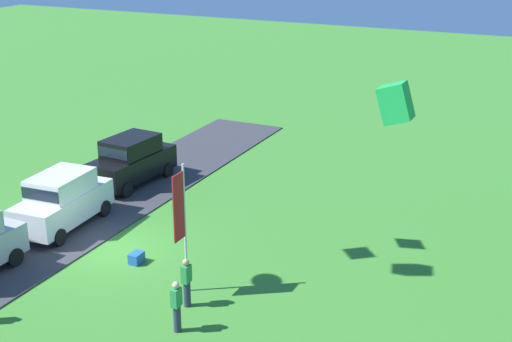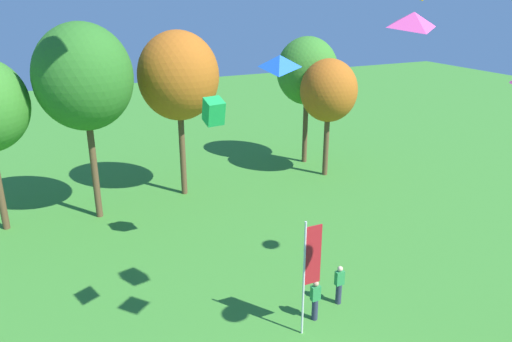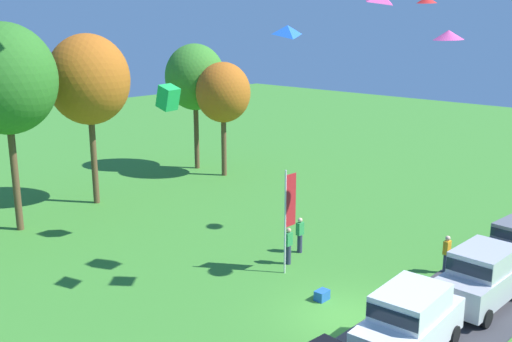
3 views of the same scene
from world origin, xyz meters
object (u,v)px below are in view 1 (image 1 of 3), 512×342
(car_suv_near_entrance, at_px, (62,198))
(flag_banner, at_px, (181,215))
(cooler_box, at_px, (136,258))
(person_on_lawn, at_px, (187,282))
(car_suv_mid_row, at_px, (132,158))
(kite_box_trailing_tail, at_px, (396,103))
(person_beside_suv, at_px, (177,306))

(car_suv_near_entrance, relative_size, flag_banner, 1.02)
(car_suv_near_entrance, height_order, flag_banner, flag_banner)
(flag_banner, height_order, cooler_box, flag_banner)
(car_suv_near_entrance, bearing_deg, cooler_box, 73.01)
(person_on_lawn, distance_m, flag_banner, 2.20)
(car_suv_mid_row, relative_size, kite_box_trailing_tail, 4.45)
(flag_banner, bearing_deg, car_suv_mid_row, -136.51)
(person_beside_suv, distance_m, cooler_box, 5.05)
(person_beside_suv, xyz_separation_m, person_on_lawn, (-1.43, -0.50, 0.00))
(person_beside_suv, bearing_deg, flag_banner, -153.87)
(car_suv_near_entrance, height_order, person_on_lawn, car_suv_near_entrance)
(person_beside_suv, xyz_separation_m, flag_banner, (-2.07, -1.02, 2.04))
(person_beside_suv, distance_m, person_on_lawn, 1.52)
(car_suv_mid_row, bearing_deg, person_on_lawn, 43.20)
(flag_banner, relative_size, cooler_box, 8.21)
(car_suv_mid_row, distance_m, flag_banner, 11.16)
(flag_banner, distance_m, cooler_box, 4.06)
(car_suv_mid_row, relative_size, person_on_lawn, 2.77)
(car_suv_near_entrance, bearing_deg, person_on_lawn, 67.38)
(person_on_lawn, xyz_separation_m, flag_banner, (-0.63, -0.52, 2.04))
(person_on_lawn, height_order, flag_banner, flag_banner)
(person_on_lawn, bearing_deg, car_suv_mid_row, -136.80)
(car_suv_mid_row, xyz_separation_m, car_suv_near_entrance, (5.42, 0.37, 0.00))
(car_suv_near_entrance, distance_m, kite_box_trailing_tail, 15.07)
(car_suv_mid_row, relative_size, cooler_box, 8.45)
(person_on_lawn, distance_m, cooler_box, 3.83)
(kite_box_trailing_tail, bearing_deg, flag_banner, -81.07)
(car_suv_near_entrance, xyz_separation_m, person_beside_suv, (4.66, 8.25, -0.42))
(person_beside_suv, bearing_deg, cooler_box, -131.14)
(car_suv_mid_row, relative_size, flag_banner, 1.03)
(kite_box_trailing_tail, bearing_deg, cooler_box, -91.19)
(person_on_lawn, bearing_deg, kite_box_trailing_tail, 105.40)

